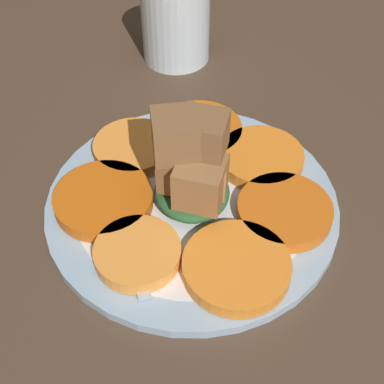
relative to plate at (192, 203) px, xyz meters
The scene contains 12 objects.
table_slab 1.52cm from the plate, ahead, with size 120.00×120.00×2.00cm, color #4C3828.
plate is the anchor object (origin of this frame).
carrot_slice_0 9.00cm from the plate, 19.88° to the left, with size 9.06×9.06×1.34cm, color orange.
carrot_slice_1 8.71cm from the plate, 71.94° to the left, with size 8.63×8.63×1.34cm, color orange.
carrot_slice_2 8.55cm from the plate, 121.49° to the left, with size 8.45×8.45×1.34cm, color orange.
carrot_slice_3 9.08cm from the plate, behind, with size 8.90×8.90×1.34cm, color orange.
carrot_slice_4 8.85cm from the plate, 141.59° to the right, with size 8.03×8.03×1.34cm, color #F99438.
carrot_slice_5 8.30cm from the plate, 92.68° to the right, with size 9.18×9.18×1.34cm, color #D45E12.
carrot_slice_6 8.26cm from the plate, 38.72° to the right, with size 7.43×7.43×1.34cm, color #F9953A.
center_pile 4.86cm from the plate, ahead, with size 8.45×6.94×9.91cm.
fork 6.67cm from the plate, 87.53° to the right, with size 19.84×5.55×0.40cm.
water_glass 26.18cm from the plate, behind, with size 8.34×8.34×9.73cm.
Camera 1 is at (33.57, -2.60, 40.23)cm, focal length 50.00 mm.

